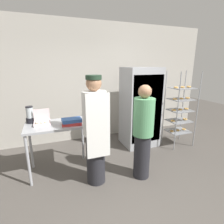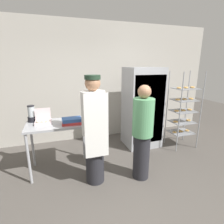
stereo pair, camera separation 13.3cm
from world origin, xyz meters
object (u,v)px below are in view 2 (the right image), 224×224
at_px(person_baker, 94,130).
at_px(blender_pitcher, 32,115).
at_px(donut_box, 43,121).
at_px(refrigerator, 142,108).
at_px(person_customer, 142,133).
at_px(binder_stack, 72,121).
at_px(baking_rack, 183,110).

bearing_deg(person_baker, blender_pitcher, 141.92).
bearing_deg(blender_pitcher, donut_box, -43.99).
xyz_separation_m(refrigerator, person_customer, (-0.61, -1.18, -0.10)).
distance_m(binder_stack, person_baker, 0.50).
xyz_separation_m(binder_stack, person_baker, (0.30, -0.40, -0.05)).
bearing_deg(refrigerator, blender_pitcher, -172.89).
height_order(refrigerator, binder_stack, refrigerator).
bearing_deg(person_customer, binder_stack, 153.52).
xyz_separation_m(refrigerator, blender_pitcher, (-2.34, -0.29, 0.12)).
xyz_separation_m(binder_stack, person_customer, (1.08, -0.54, -0.15)).
distance_m(donut_box, binder_stack, 0.50).
relative_size(binder_stack, person_baker, 0.19).
xyz_separation_m(baking_rack, person_customer, (-1.47, -0.82, -0.06)).
height_order(baking_rack, donut_box, baking_rack).
xyz_separation_m(baking_rack, blender_pitcher, (-3.21, 0.07, 0.17)).
relative_size(blender_pitcher, person_customer, 0.19).
xyz_separation_m(blender_pitcher, binder_stack, (0.66, -0.35, -0.08)).
xyz_separation_m(refrigerator, baking_rack, (0.87, -0.36, -0.05)).
bearing_deg(person_customer, baking_rack, 29.05).
bearing_deg(baking_rack, blender_pitcher, 178.75).
distance_m(baking_rack, donut_box, 3.03).
relative_size(refrigerator, person_baker, 1.05).
bearing_deg(person_customer, donut_box, 155.44).
xyz_separation_m(donut_box, blender_pitcher, (-0.19, 0.18, 0.08)).
height_order(binder_stack, person_baker, person_baker).
height_order(baking_rack, binder_stack, baking_rack).
distance_m(refrigerator, binder_stack, 1.80).
bearing_deg(person_baker, donut_box, 143.52).
distance_m(blender_pitcher, binder_stack, 0.75).
height_order(refrigerator, blender_pitcher, refrigerator).
xyz_separation_m(baking_rack, binder_stack, (-2.55, -0.28, 0.09)).
distance_m(binder_stack, person_customer, 1.21).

